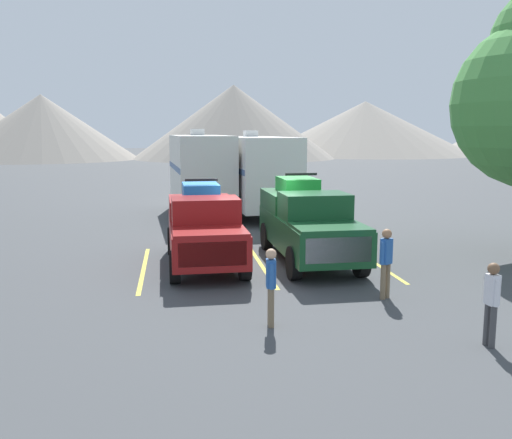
% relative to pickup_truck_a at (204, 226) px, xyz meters
% --- Properties ---
extents(ground_plane, '(240.00, 240.00, 0.00)m').
position_rel_pickup_truck_a_xyz_m(ground_plane, '(1.66, -0.16, -1.14)').
color(ground_plane, '#3F4244').
extents(pickup_truck_a, '(2.20, 5.27, 2.49)m').
position_rel_pickup_truck_a_xyz_m(pickup_truck_a, '(0.00, 0.00, 0.00)').
color(pickup_truck_a, maroon).
rests_on(pickup_truck_a, ground).
extents(pickup_truck_b, '(2.24, 5.81, 2.62)m').
position_rel_pickup_truck_a_xyz_m(pickup_truck_b, '(3.14, 0.11, 0.06)').
color(pickup_truck_b, '#144723').
rests_on(pickup_truck_b, ground).
extents(lot_stripe_a, '(0.12, 5.50, 0.01)m').
position_rel_pickup_truck_a_xyz_m(lot_stripe_a, '(-1.76, -0.28, -1.14)').
color(lot_stripe_a, gold).
rests_on(lot_stripe_a, ground).
extents(lot_stripe_b, '(0.12, 5.50, 0.01)m').
position_rel_pickup_truck_a_xyz_m(lot_stripe_b, '(1.66, -0.28, -1.14)').
color(lot_stripe_b, gold).
rests_on(lot_stripe_b, ground).
extents(lot_stripe_c, '(0.12, 5.50, 0.01)m').
position_rel_pickup_truck_a_xyz_m(lot_stripe_c, '(5.08, -0.28, -1.14)').
color(lot_stripe_c, gold).
rests_on(lot_stripe_c, ground).
extents(camper_trailer_a, '(2.84, 7.99, 4.03)m').
position_rel_pickup_truck_a_xyz_m(camper_trailer_a, '(0.39, 9.81, 0.97)').
color(camper_trailer_a, silver).
rests_on(camper_trailer_a, ground).
extents(camper_trailer_b, '(3.09, 9.17, 3.96)m').
position_rel_pickup_truck_a_xyz_m(camper_trailer_b, '(2.99, 9.88, 0.94)').
color(camper_trailer_b, white).
rests_on(camper_trailer_b, ground).
extents(person_a, '(0.33, 0.30, 1.67)m').
position_rel_pickup_truck_a_xyz_m(person_a, '(4.03, -4.09, -0.18)').
color(person_a, '#726047').
rests_on(person_a, ground).
extents(person_b, '(0.22, 0.35, 1.58)m').
position_rel_pickup_truck_a_xyz_m(person_b, '(4.82, -7.23, -0.24)').
color(person_b, '#3F3F42').
rests_on(person_b, ground).
extents(person_c, '(0.22, 0.35, 1.61)m').
position_rel_pickup_truck_a_xyz_m(person_c, '(1.03, -5.57, -0.22)').
color(person_c, '#726047').
rests_on(person_c, ground).
extents(mountain_ridge, '(157.16, 44.60, 17.10)m').
position_rel_pickup_truck_a_xyz_m(mountain_ridge, '(-1.49, 72.07, 5.28)').
color(mountain_ridge, gray).
rests_on(mountain_ridge, ground).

